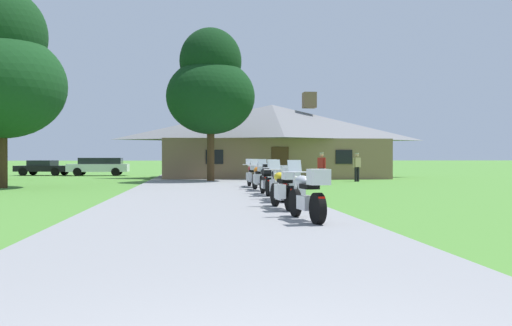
# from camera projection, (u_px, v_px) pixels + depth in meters

# --- Properties ---
(ground_plane) EXTENTS (500.00, 500.00, 0.00)m
(ground_plane) POSITION_uv_depth(u_px,v_px,m) (206.00, 192.00, 22.63)
(ground_plane) COLOR #4C8433
(asphalt_driveway) EXTENTS (6.40, 80.00, 0.06)m
(asphalt_driveway) POSITION_uv_depth(u_px,v_px,m) (207.00, 194.00, 20.64)
(asphalt_driveway) COLOR gray
(asphalt_driveway) RESTS_ON ground
(motorcycle_silver_nearest_to_camera) EXTENTS (0.76, 2.08, 1.30)m
(motorcycle_silver_nearest_to_camera) POSITION_uv_depth(u_px,v_px,m) (308.00, 195.00, 11.61)
(motorcycle_silver_nearest_to_camera) COLOR black
(motorcycle_silver_nearest_to_camera) RESTS_ON asphalt_driveway
(motorcycle_yellow_second_in_row) EXTENTS (0.89, 2.08, 1.30)m
(motorcycle_yellow_second_in_row) POSITION_uv_depth(u_px,v_px,m) (285.00, 188.00, 14.24)
(motorcycle_yellow_second_in_row) COLOR black
(motorcycle_yellow_second_in_row) RESTS_ON asphalt_driveway
(motorcycle_black_third_in_row) EXTENTS (0.81, 2.08, 1.30)m
(motorcycle_black_third_in_row) POSITION_uv_depth(u_px,v_px,m) (279.00, 183.00, 16.94)
(motorcycle_black_third_in_row) COLOR black
(motorcycle_black_third_in_row) RESTS_ON asphalt_driveway
(motorcycle_black_fourth_in_row) EXTENTS (0.66, 2.08, 1.30)m
(motorcycle_black_fourth_in_row) POSITION_uv_depth(u_px,v_px,m) (266.00, 180.00, 19.74)
(motorcycle_black_fourth_in_row) COLOR black
(motorcycle_black_fourth_in_row) RESTS_ON asphalt_driveway
(motorcycle_orange_fifth_in_row) EXTENTS (0.87, 2.08, 1.30)m
(motorcycle_orange_fifth_in_row) POSITION_uv_depth(u_px,v_px,m) (260.00, 177.00, 22.43)
(motorcycle_orange_fifth_in_row) COLOR black
(motorcycle_orange_fifth_in_row) RESTS_ON asphalt_driveway
(motorcycle_red_farthest_in_row) EXTENTS (0.81, 2.08, 1.30)m
(motorcycle_red_farthest_in_row) POSITION_uv_depth(u_px,v_px,m) (253.00, 175.00, 25.06)
(motorcycle_red_farthest_in_row) COLOR black
(motorcycle_red_farthest_in_row) RESTS_ON asphalt_driveway
(stone_lodge) EXTENTS (15.75, 7.95, 6.04)m
(stone_lodge) POSITION_uv_depth(u_px,v_px,m) (272.00, 140.00, 38.47)
(stone_lodge) COLOR #896B4C
(stone_lodge) RESTS_ON ground
(bystander_tan_shirt_near_lodge) EXTENTS (0.52, 0.33, 1.69)m
(bystander_tan_shirt_near_lodge) POSITION_uv_depth(u_px,v_px,m) (357.00, 166.00, 32.17)
(bystander_tan_shirt_near_lodge) COLOR black
(bystander_tan_shirt_near_lodge) RESTS_ON ground
(bystander_red_shirt_beside_signpost) EXTENTS (0.39, 0.46, 1.69)m
(bystander_red_shirt_beside_signpost) POSITION_uv_depth(u_px,v_px,m) (322.00, 166.00, 28.85)
(bystander_red_shirt_beside_signpost) COLOR black
(bystander_red_shirt_beside_signpost) RESTS_ON ground
(tree_left_far) EXTENTS (5.29, 5.29, 9.61)m
(tree_left_far) POSITION_uv_depth(u_px,v_px,m) (3.00, 85.00, 35.50)
(tree_left_far) COLOR #422D19
(tree_left_far) RESTS_ON ground
(tree_by_lodge_front) EXTENTS (5.17, 5.17, 8.97)m
(tree_by_lodge_front) POSITION_uv_depth(u_px,v_px,m) (211.00, 86.00, 31.86)
(tree_by_lodge_front) COLOR #422D19
(tree_by_lodge_front) RESTS_ON ground
(tree_left_near) EXTENTS (5.79, 5.79, 9.26)m
(tree_left_near) POSITION_uv_depth(u_px,v_px,m) (2.00, 70.00, 25.25)
(tree_left_near) COLOR #422D19
(tree_left_near) RESTS_ON ground
(parked_white_suv_far_left) EXTENTS (4.63, 1.96, 1.40)m
(parked_white_suv_far_left) POSITION_uv_depth(u_px,v_px,m) (99.00, 166.00, 42.81)
(parked_white_suv_far_left) COLOR silver
(parked_white_suv_far_left) RESTS_ON ground
(parked_black_sedan_far_left) EXTENTS (4.46, 2.55, 1.20)m
(parked_black_sedan_far_left) POSITION_uv_depth(u_px,v_px,m) (44.00, 167.00, 43.35)
(parked_black_sedan_far_left) COLOR black
(parked_black_sedan_far_left) RESTS_ON ground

